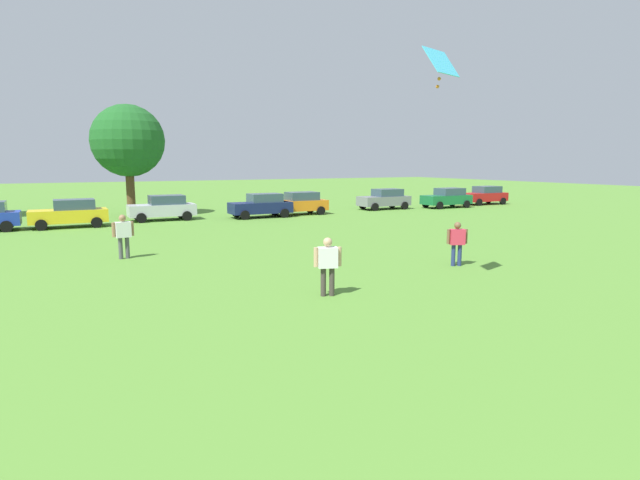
% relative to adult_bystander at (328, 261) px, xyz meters
% --- Properties ---
extents(ground_plane, '(160.00, 160.00, 0.00)m').
position_rel_adult_bystander_xyz_m(ground_plane, '(-2.47, 16.24, -1.03)').
color(ground_plane, '#568C33').
extents(adult_bystander, '(0.79, 0.47, 1.73)m').
position_rel_adult_bystander_xyz_m(adult_bystander, '(0.00, 0.00, 0.00)').
color(adult_bystander, '#3F3833').
rests_on(adult_bystander, ground).
extents(bystander_near_trees, '(0.85, 0.40, 1.80)m').
position_rel_adult_bystander_xyz_m(bystander_near_trees, '(-4.62, 8.95, 0.04)').
color(bystander_near_trees, '#4C4C51').
rests_on(bystander_near_trees, ground).
extents(bystander_midfield, '(0.75, 0.49, 1.67)m').
position_rel_adult_bystander_xyz_m(bystander_midfield, '(6.39, 1.69, -0.03)').
color(bystander_midfield, navy).
rests_on(bystander_midfield, ground).
extents(kite, '(1.34, 0.94, 1.13)m').
position_rel_adult_bystander_xyz_m(kite, '(3.13, -0.96, 5.64)').
color(kite, '#3FBFE5').
extents(parked_car_yellow_2, '(4.30, 2.02, 1.68)m').
position_rel_adult_bystander_xyz_m(parked_car_yellow_2, '(-6.29, 21.13, -0.17)').
color(parked_car_yellow_2, yellow).
rests_on(parked_car_yellow_2, ground).
extents(parked_car_silver_3, '(4.30, 2.02, 1.68)m').
position_rel_adult_bystander_xyz_m(parked_car_silver_3, '(-0.63, 22.49, -0.17)').
color(parked_car_silver_3, silver).
rests_on(parked_car_silver_3, ground).
extents(parked_car_navy_4, '(4.30, 2.02, 1.68)m').
position_rel_adult_bystander_xyz_m(parked_car_navy_4, '(5.91, 21.20, -0.17)').
color(parked_car_navy_4, '#141E4C').
rests_on(parked_car_navy_4, ground).
extents(parked_car_orange_5, '(4.30, 2.02, 1.68)m').
position_rel_adult_bystander_xyz_m(parked_car_orange_5, '(9.07, 21.78, -0.17)').
color(parked_car_orange_5, orange).
rests_on(parked_car_orange_5, ground).
extents(parked_car_gray_6, '(4.30, 2.02, 1.68)m').
position_rel_adult_bystander_xyz_m(parked_car_gray_6, '(17.28, 22.59, -0.17)').
color(parked_car_gray_6, slate).
rests_on(parked_car_gray_6, ground).
extents(parked_car_green_7, '(4.30, 2.02, 1.68)m').
position_rel_adult_bystander_xyz_m(parked_car_green_7, '(22.87, 21.39, -0.17)').
color(parked_car_green_7, '#196B38').
rests_on(parked_car_green_7, ground).
extents(parked_car_red_8, '(4.30, 2.02, 1.68)m').
position_rel_adult_bystander_xyz_m(parked_car_red_8, '(28.29, 22.49, -0.17)').
color(parked_car_red_8, red).
rests_on(parked_car_red_8, ground).
extents(tree_far_right, '(5.09, 5.09, 7.92)m').
position_rel_adult_bystander_xyz_m(tree_far_right, '(-2.18, 26.22, 4.32)').
color(tree_far_right, brown).
rests_on(tree_far_right, ground).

